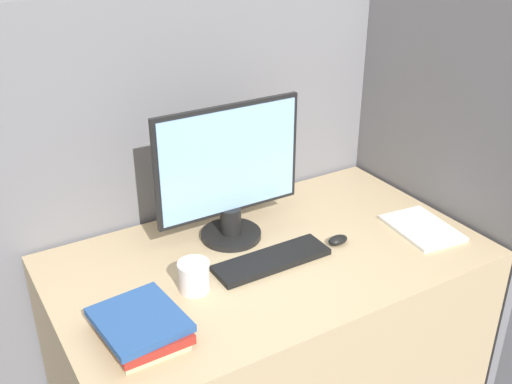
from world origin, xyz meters
TOP-DOWN VIEW (x-y plane):
  - cubicle_panel_rear at (0.00, 0.85)m, footprint 1.80×0.04m
  - cubicle_panel_right at (0.74, 0.44)m, footprint 0.04×0.88m
  - desk at (0.00, 0.41)m, footprint 1.40×0.82m
  - monitor at (-0.05, 0.57)m, footprint 0.52×0.21m
  - keyboard at (-0.02, 0.36)m, footprint 0.39×0.12m
  - mouse at (0.23, 0.35)m, footprint 0.07×0.04m
  - coffee_cup at (-0.29, 0.36)m, footprint 0.10×0.10m
  - book_stack at (-0.51, 0.24)m, footprint 0.23×0.26m
  - paper_pile at (0.55, 0.27)m, footprint 0.22×0.28m

SIDE VIEW (x-z plane):
  - desk at x=0.00m, z-range 0.00..0.72m
  - paper_pile at x=0.55m, z-range 0.72..0.73m
  - keyboard at x=-0.02m, z-range 0.72..0.74m
  - mouse at x=0.23m, z-range 0.72..0.75m
  - book_stack at x=-0.51m, z-range 0.72..0.79m
  - cubicle_panel_rear at x=0.00m, z-range 0.00..1.51m
  - cubicle_panel_right at x=0.74m, z-range 0.00..1.51m
  - coffee_cup at x=-0.29m, z-range 0.72..0.82m
  - monitor at x=-0.05m, z-range 0.71..1.19m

